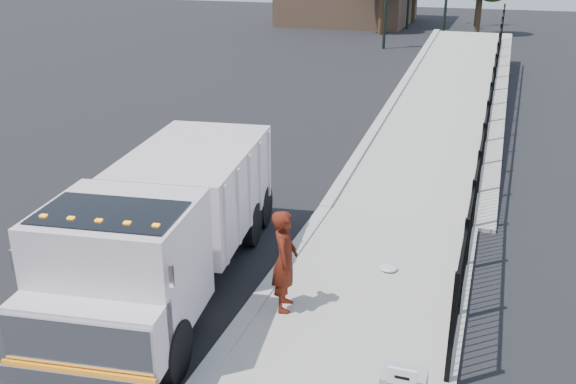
% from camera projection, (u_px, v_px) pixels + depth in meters
% --- Properties ---
extents(ground, '(120.00, 120.00, 0.00)m').
position_uv_depth(ground, '(271.00, 287.00, 12.56)').
color(ground, black).
rests_on(ground, ground).
extents(sidewalk, '(3.55, 12.00, 0.12)m').
position_uv_depth(sidewalk, '(342.00, 363.00, 10.21)').
color(sidewalk, '#9E998E').
rests_on(sidewalk, ground).
extents(curb, '(0.30, 12.00, 0.16)m').
position_uv_depth(curb, '(231.00, 340.00, 10.77)').
color(curb, '#ADAAA3').
rests_on(curb, ground).
extents(ramp, '(3.95, 24.06, 3.19)m').
position_uv_depth(ramp, '(454.00, 109.00, 26.07)').
color(ramp, '#9E998E').
rests_on(ramp, ground).
extents(iron_fence, '(0.10, 28.00, 1.80)m').
position_uv_depth(iron_fence, '(489.00, 113.00, 21.79)').
color(iron_fence, black).
rests_on(iron_fence, ground).
extents(truck, '(3.30, 7.69, 2.55)m').
position_uv_depth(truck, '(166.00, 222.00, 11.99)').
color(truck, black).
rests_on(truck, ground).
extents(worker, '(0.59, 0.77, 1.90)m').
position_uv_depth(worker, '(285.00, 261.00, 11.32)').
color(worker, '#55180B').
rests_on(worker, sidewalk).
extents(arrow_sign, '(0.35, 0.04, 0.22)m').
position_uv_depth(arrow_sign, '(402.00, 377.00, 7.64)').
color(arrow_sign, white).
rests_on(arrow_sign, utility_cabinet).
extents(debris, '(0.36, 0.36, 0.09)m').
position_uv_depth(debris, '(389.00, 268.00, 12.97)').
color(debris, silver).
rests_on(debris, sidewalk).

